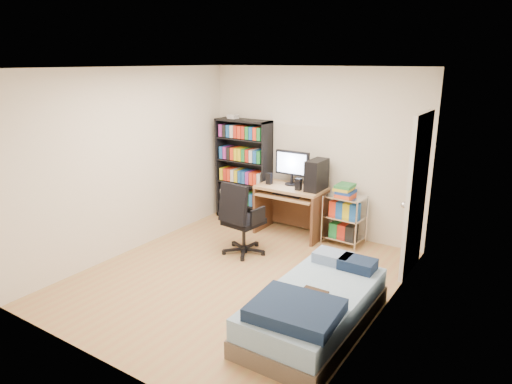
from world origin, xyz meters
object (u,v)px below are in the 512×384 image
Objects in this scene: office_chair at (242,231)px; bed at (314,308)px; computer_desk at (299,191)px; media_shelf at (244,169)px.

office_chair is 2.00m from bed.
computer_desk is 2.59m from bed.
media_shelf is 3.45m from bed.
media_shelf is 1.56m from office_chair.
bed is (1.65, -1.12, -0.10)m from office_chair.
computer_desk is 1.15m from office_chair.
bed is at bearing -43.64° from media_shelf.
media_shelf reaches higher than computer_desk.
office_chair is (0.80, -1.22, -0.53)m from media_shelf.
computer_desk is at bearing 79.07° from office_chair.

